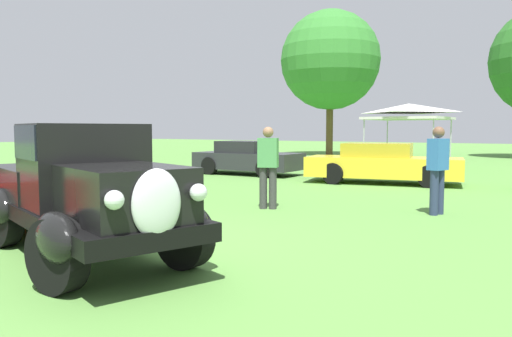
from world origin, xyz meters
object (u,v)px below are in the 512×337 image
at_px(feature_pickup_truck, 83,190).
at_px(show_car_yellow, 382,164).
at_px(spectator_by_row, 136,151).
at_px(spectator_far_side, 438,167).
at_px(canopy_tent_left_field, 409,111).
at_px(spectator_near_truck, 268,165).
at_px(show_car_charcoal, 247,158).

xyz_separation_m(feature_pickup_truck, show_car_yellow, (0.04, 10.66, -0.26)).
distance_m(feature_pickup_truck, spectator_by_row, 10.99).
distance_m(spectator_by_row, spectator_far_side, 10.78).
relative_size(spectator_by_row, canopy_tent_left_field, 0.55).
height_order(feature_pickup_truck, spectator_near_truck, feature_pickup_truck).
distance_m(show_car_charcoal, canopy_tent_left_field, 7.39).
bearing_deg(show_car_charcoal, show_car_yellow, -2.22).
relative_size(spectator_far_side, canopy_tent_left_field, 0.55).
relative_size(show_car_yellow, spectator_near_truck, 2.84).
bearing_deg(feature_pickup_truck, spectator_far_side, 63.41).
xyz_separation_m(feature_pickup_truck, canopy_tent_left_field, (-1.09, 16.79, 1.56)).
xyz_separation_m(feature_pickup_truck, spectator_by_row, (-7.67, 7.88, 0.05)).
bearing_deg(spectator_near_truck, show_car_yellow, 88.16).
bearing_deg(feature_pickup_truck, show_car_yellow, 89.78).
distance_m(show_car_charcoal, show_car_yellow, 5.16).
xyz_separation_m(spectator_far_side, canopy_tent_left_field, (-4.00, 10.97, 1.51)).
relative_size(feature_pickup_truck, show_car_yellow, 0.93).
xyz_separation_m(show_car_yellow, canopy_tent_left_field, (-1.13, 6.13, 1.82)).
bearing_deg(canopy_tent_left_field, spectator_near_truck, -85.62).
bearing_deg(show_car_yellow, feature_pickup_truck, -90.22).
relative_size(show_car_charcoal, spectator_by_row, 2.35).
bearing_deg(spectator_by_row, show_car_charcoal, 49.52).
relative_size(feature_pickup_truck, canopy_tent_left_field, 1.46).
xyz_separation_m(show_car_charcoal, spectator_far_side, (8.03, -5.05, 0.31)).
bearing_deg(spectator_by_row, feature_pickup_truck, -45.78).
bearing_deg(feature_pickup_truck, spectator_by_row, 134.22).
distance_m(feature_pickup_truck, show_car_charcoal, 12.01).
xyz_separation_m(spectator_by_row, spectator_far_side, (10.58, -2.06, 0.00)).
xyz_separation_m(feature_pickup_truck, show_car_charcoal, (-5.12, 10.86, -0.27)).
bearing_deg(spectator_near_truck, spectator_by_row, 156.41).
xyz_separation_m(show_car_charcoal, spectator_near_truck, (4.96, -6.27, 0.31)).
distance_m(spectator_near_truck, canopy_tent_left_field, 12.32).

